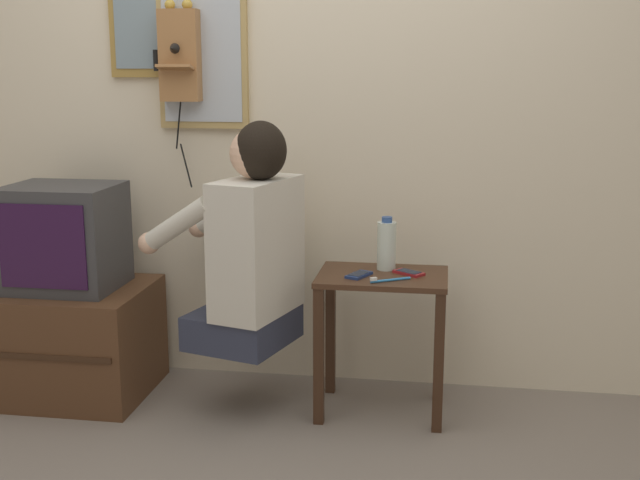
# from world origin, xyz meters

# --- Properties ---
(wall_back) EXTENTS (6.80, 0.05, 2.55)m
(wall_back) POSITION_xyz_m (0.00, 1.15, 1.27)
(wall_back) COLOR beige
(wall_back) RESTS_ON ground_plane
(side_table) EXTENTS (0.52, 0.37, 0.59)m
(side_table) POSITION_xyz_m (0.40, 0.79, 0.44)
(side_table) COLOR #422819
(side_table) RESTS_ON ground_plane
(person) EXTENTS (0.63, 0.55, 0.91)m
(person) POSITION_xyz_m (-0.12, 0.71, 0.71)
(person) COLOR #2D3347
(person) RESTS_ON ground_plane
(tv_stand) EXTENTS (0.65, 0.56, 0.48)m
(tv_stand) POSITION_xyz_m (-0.94, 0.79, 0.24)
(tv_stand) COLOR #51331E
(tv_stand) RESTS_ON ground_plane
(television) EXTENTS (0.45, 0.39, 0.44)m
(television) POSITION_xyz_m (-0.95, 0.78, 0.70)
(television) COLOR #38383A
(television) RESTS_ON tv_stand
(wall_phone_antique) EXTENTS (0.21, 0.18, 0.80)m
(wall_phone_antique) POSITION_xyz_m (-0.51, 1.07, 1.46)
(wall_phone_antique) COLOR #9E6B3D
(framed_picture) EXTENTS (0.37, 0.03, 0.54)m
(framed_picture) POSITION_xyz_m (-0.65, 1.11, 1.63)
(framed_picture) COLOR olive
(wall_mirror) EXTENTS (0.40, 0.03, 0.58)m
(wall_mirror) POSITION_xyz_m (-0.42, 1.11, 1.43)
(wall_mirror) COLOR tan
(cell_phone_held) EXTENTS (0.11, 0.14, 0.01)m
(cell_phone_held) POSITION_xyz_m (0.31, 0.75, 0.59)
(cell_phone_held) COLOR navy
(cell_phone_held) RESTS_ON side_table
(cell_phone_spare) EXTENTS (0.14, 0.12, 0.01)m
(cell_phone_spare) POSITION_xyz_m (0.50, 0.81, 0.59)
(cell_phone_spare) COLOR maroon
(cell_phone_spare) RESTS_ON side_table
(water_bottle) EXTENTS (0.08, 0.08, 0.22)m
(water_bottle) POSITION_xyz_m (0.41, 0.88, 0.69)
(water_bottle) COLOR silver
(water_bottle) RESTS_ON side_table
(toothbrush) EXTENTS (0.15, 0.10, 0.02)m
(toothbrush) POSITION_xyz_m (0.43, 0.68, 0.59)
(toothbrush) COLOR #338CD8
(toothbrush) RESTS_ON side_table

